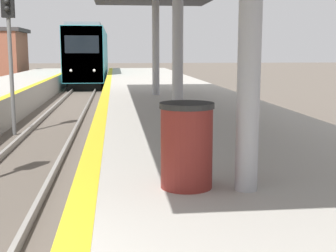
{
  "coord_description": "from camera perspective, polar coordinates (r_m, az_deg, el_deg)",
  "views": [
    {
      "loc": [
        2.01,
        -2.66,
        2.54
      ],
      "look_at": [
        4.06,
        15.56,
        -0.4
      ],
      "focal_mm": 50.0,
      "sensor_mm": 36.0,
      "label": 1
    }
  ],
  "objects": [
    {
      "name": "signal_mid",
      "position": [
        14.87,
        -18.81,
        10.75
      ],
      "size": [
        0.36,
        0.31,
        4.42
      ],
      "color": "#595959",
      "rests_on": "ground"
    },
    {
      "name": "train",
      "position": [
        38.04,
        -9.56,
        8.49
      ],
      "size": [
        2.6,
        17.02,
        4.36
      ],
      "color": "black",
      "rests_on": "ground"
    },
    {
      "name": "trash_bin",
      "position": [
        5.16,
        2.28,
        -2.35
      ],
      "size": [
        0.6,
        0.6,
        0.95
      ],
      "color": "maroon",
      "rests_on": "platform_right"
    }
  ]
}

